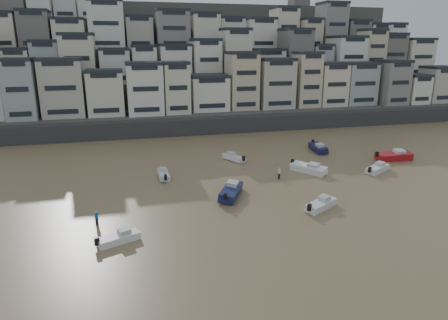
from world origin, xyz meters
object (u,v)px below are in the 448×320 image
object	(u,v)px
boat_f	(164,174)
boat_i	(318,147)
boat_c	(231,190)
boat_g	(394,155)
boat_a	(321,203)
person_blue	(97,218)
boat_d	(378,167)
person_pink	(279,173)
boat_e	(309,167)
boat_j	(119,237)
boat_h	(234,157)

from	to	relation	value
boat_f	boat_i	distance (m)	30.85
boat_c	boat_g	bearing A→B (deg)	-45.10
boat_a	person_blue	bearing A→B (deg)	144.84
boat_d	boat_c	size ratio (longest dim) A/B	0.82
boat_c	person_pink	world-z (taller)	boat_c
boat_g	boat_e	bearing A→B (deg)	-168.69
boat_j	person_blue	world-z (taller)	person_blue
boat_h	boat_c	world-z (taller)	boat_c
boat_j	person_blue	size ratio (longest dim) A/B	2.67
person_pink	boat_e	bearing A→B (deg)	16.55
boat_a	boat_j	size ratio (longest dim) A/B	1.15
person_blue	boat_h	bearing A→B (deg)	43.95
boat_d	person_pink	world-z (taller)	person_pink
boat_i	boat_c	xyz separation A→B (m)	(-21.95, -18.27, 0.06)
boat_j	boat_c	distance (m)	17.10
boat_e	boat_f	bearing A→B (deg)	-129.85
boat_c	boat_f	bearing A→B (deg)	66.55
boat_a	person_pink	distance (m)	11.80
boat_i	boat_e	bearing A→B (deg)	-25.94
boat_f	boat_a	bearing A→B (deg)	-134.10
boat_g	person_blue	world-z (taller)	boat_g
boat_e	boat_a	bearing A→B (deg)	-52.37
boat_j	boat_i	bearing A→B (deg)	15.51
boat_j	person_pink	size ratio (longest dim) A/B	2.67
boat_a	boat_i	world-z (taller)	boat_i
person_blue	boat_i	bearing A→B (deg)	30.72
boat_f	person_blue	bearing A→B (deg)	147.78
boat_g	boat_j	size ratio (longest dim) A/B	1.49
boat_d	boat_i	world-z (taller)	boat_i
boat_j	person_pink	world-z (taller)	person_pink
person_blue	boat_g	bearing A→B (deg)	16.28
boat_a	boat_f	size ratio (longest dim) A/B	1.09
boat_a	boat_d	bearing A→B (deg)	4.41
boat_d	person_blue	size ratio (longest dim) A/B	3.18
boat_f	boat_d	bearing A→B (deg)	-99.88
boat_g	boat_a	bearing A→B (deg)	-141.54
boat_d	boat_j	size ratio (longest dim) A/B	1.19
boat_e	boat_i	xyz separation A→B (m)	(7.55, 11.44, 0.01)
boat_a	boat_f	distance (m)	23.74
boat_h	boat_j	bearing A→B (deg)	115.20
boat_d	boat_a	size ratio (longest dim) A/B	1.03
boat_h	person_pink	size ratio (longest dim) A/B	2.86
boat_a	boat_g	xyz separation A→B (m)	(22.27, 16.08, 0.21)
boat_g	person_pink	xyz separation A→B (m)	(-22.91, -4.30, -0.07)
boat_c	boat_j	bearing A→B (deg)	151.47
boat_f	boat_c	world-z (taller)	boat_c
boat_j	boat_i	world-z (taller)	boat_i
boat_j	boat_h	bearing A→B (deg)	31.11
boat_h	boat_i	size ratio (longest dim) A/B	0.78
boat_h	boat_e	bearing A→B (deg)	-162.67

